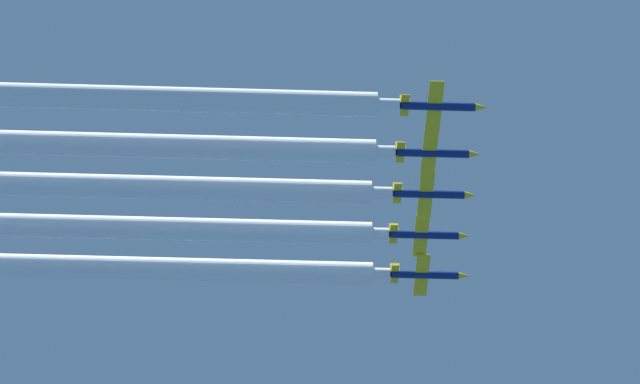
{
  "coord_description": "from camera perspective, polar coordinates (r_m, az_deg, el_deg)",
  "views": [
    {
      "loc": [
        136.81,
        -21.09,
        1.66
      ],
      "look_at": [
        -0.22,
        -16.66,
        165.87
      ],
      "focal_mm": 80.58,
      "sensor_mm": 36.0,
      "label": 1
    }
  ],
  "objects": [
    {
      "name": "jet_far_left",
      "position": [
        226.01,
        4.28,
        -3.3
      ],
      "size": [
        8.81,
        12.83,
        3.08
      ],
      "color": "navy"
    },
    {
      "name": "jet_inner_left",
      "position": [
        220.7,
        4.26,
        -1.71
      ],
      "size": [
        8.81,
        12.83,
        3.08
      ],
      "color": "navy"
    },
    {
      "name": "jet_center",
      "position": [
        214.69,
        4.46,
        -0.08
      ],
      "size": [
        8.81,
        12.83,
        3.08
      ],
      "color": "navy"
    },
    {
      "name": "jet_inner_right",
      "position": [
        209.79,
        4.6,
        1.55
      ],
      "size": [
        8.81,
        12.83,
        3.08
      ],
      "color": "navy"
    },
    {
      "name": "jet_far_right",
      "position": [
        204.5,
        4.82,
        3.42
      ],
      "size": [
        8.81,
        12.83,
        3.08
      ],
      "color": "navy"
    },
    {
      "name": "smoke_trail_far_left",
      "position": [
        225.83,
        -6.4,
        -3.04
      ],
      "size": [
        3.53,
        72.33,
        3.53
      ],
      "color": "white"
    },
    {
      "name": "smoke_trail_inner_left",
      "position": [
        220.51,
        -6.24,
        -1.45
      ],
      "size": [
        3.53,
        69.05,
        3.53
      ],
      "color": "white"
    },
    {
      "name": "smoke_trail_center",
      "position": [
        215.24,
        -8.21,
        0.23
      ],
      "size": [
        3.53,
        83.2,
        3.53
      ],
      "color": "white"
    },
    {
      "name": "smoke_trail_inner_right",
      "position": [
        209.94,
        -7.34,
        1.84
      ],
      "size": [
        3.53,
        75.67,
        3.53
      ],
      "color": "white"
    },
    {
      "name": "smoke_trail_far_right",
      "position": [
        205.16,
        -8.63,
        3.73
      ],
      "size": [
        3.53,
        84.12,
        3.53
      ],
      "color": "white"
    }
  ]
}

